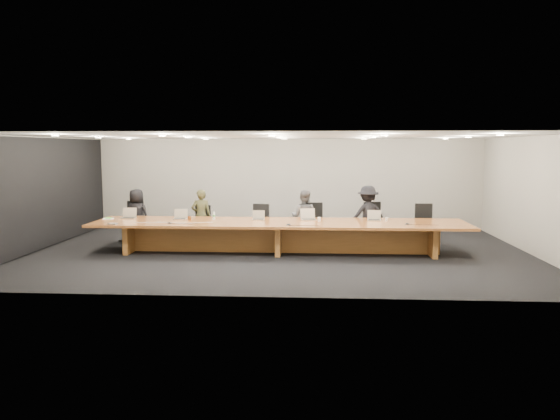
% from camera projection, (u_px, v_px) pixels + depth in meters
% --- Properties ---
extents(ground, '(12.00, 12.00, 0.00)m').
position_uv_depth(ground, '(279.00, 252.00, 13.24)').
color(ground, black).
rests_on(ground, ground).
extents(back_wall, '(12.00, 0.02, 2.80)m').
position_uv_depth(back_wall, '(287.00, 184.00, 17.05)').
color(back_wall, beige).
rests_on(back_wall, ground).
extents(left_wall_panel, '(0.08, 7.84, 2.74)m').
position_uv_depth(left_wall_panel, '(39.00, 195.00, 13.46)').
color(left_wall_panel, black).
rests_on(left_wall_panel, ground).
extents(conference_table, '(9.00, 1.80, 0.75)m').
position_uv_depth(conference_table, '(279.00, 231.00, 13.18)').
color(conference_table, brown).
rests_on(conference_table, ground).
extents(chair_far_left, '(0.64, 0.64, 1.10)m').
position_uv_depth(chair_far_left, '(132.00, 221.00, 14.71)').
color(chair_far_left, black).
rests_on(chair_far_left, ground).
extents(chair_left, '(0.61, 0.61, 1.00)m').
position_uv_depth(chair_left, '(203.00, 224.00, 14.59)').
color(chair_left, black).
rests_on(chair_left, ground).
extents(chair_mid_left, '(0.65, 0.65, 1.06)m').
position_uv_depth(chair_mid_left, '(259.00, 224.00, 14.40)').
color(chair_mid_left, black).
rests_on(chair_mid_left, ground).
extents(chair_mid_right, '(0.63, 0.63, 1.10)m').
position_uv_depth(chair_mid_right, '(315.00, 223.00, 14.34)').
color(chair_mid_right, black).
rests_on(chair_mid_right, ground).
extents(chair_right, '(0.70, 0.70, 1.12)m').
position_uv_depth(chair_right, '(375.00, 223.00, 14.36)').
color(chair_right, black).
rests_on(chair_right, ground).
extents(chair_far_right, '(0.59, 0.59, 1.09)m').
position_uv_depth(chair_far_right, '(426.00, 224.00, 14.22)').
color(chair_far_right, black).
rests_on(chair_far_right, ground).
extents(person_a, '(0.79, 0.61, 1.43)m').
position_uv_depth(person_a, '(137.00, 215.00, 14.63)').
color(person_a, black).
rests_on(person_a, ground).
extents(person_b, '(0.58, 0.44, 1.43)m').
position_uv_depth(person_b, '(201.00, 216.00, 14.51)').
color(person_b, '#36351D').
rests_on(person_b, ground).
extents(person_c, '(0.80, 0.69, 1.43)m').
position_uv_depth(person_c, '(304.00, 217.00, 14.31)').
color(person_c, '#4F4F51').
rests_on(person_c, ground).
extents(person_d, '(1.12, 0.83, 1.55)m').
position_uv_depth(person_d, '(368.00, 215.00, 14.18)').
color(person_d, black).
rests_on(person_d, ground).
extents(laptop_a, '(0.36, 0.27, 0.27)m').
position_uv_depth(laptop_a, '(128.00, 213.00, 13.75)').
color(laptop_a, tan).
rests_on(laptop_a, conference_table).
extents(laptop_b, '(0.34, 0.25, 0.26)m').
position_uv_depth(laptop_b, '(180.00, 214.00, 13.58)').
color(laptop_b, '#C2B094').
rests_on(laptop_b, conference_table).
extents(laptop_c, '(0.30, 0.22, 0.24)m').
position_uv_depth(laptop_c, '(258.00, 215.00, 13.48)').
color(laptop_c, tan).
rests_on(laptop_c, conference_table).
extents(laptop_d, '(0.42, 0.34, 0.29)m').
position_uv_depth(laptop_d, '(309.00, 214.00, 13.44)').
color(laptop_d, '#BEA991').
rests_on(laptop_d, conference_table).
extents(laptop_e, '(0.34, 0.26, 0.26)m').
position_uv_depth(laptop_e, '(374.00, 215.00, 13.36)').
color(laptop_e, tan).
rests_on(laptop_e, conference_table).
extents(water_bottle, '(0.08, 0.08, 0.19)m').
position_uv_depth(water_bottle, '(214.00, 216.00, 13.54)').
color(water_bottle, silver).
rests_on(water_bottle, conference_table).
extents(amber_mug, '(0.09, 0.09, 0.11)m').
position_uv_depth(amber_mug, '(190.00, 218.00, 13.40)').
color(amber_mug, brown).
rests_on(amber_mug, conference_table).
extents(paper_cup_near, '(0.10, 0.10, 0.10)m').
position_uv_depth(paper_cup_near, '(319.00, 219.00, 13.21)').
color(paper_cup_near, white).
rests_on(paper_cup_near, conference_table).
extents(paper_cup_far, '(0.08, 0.08, 0.09)m').
position_uv_depth(paper_cup_far, '(387.00, 219.00, 13.26)').
color(paper_cup_far, beige).
rests_on(paper_cup_far, conference_table).
extents(notepad, '(0.30, 0.26, 0.02)m').
position_uv_depth(notepad, '(108.00, 219.00, 13.64)').
color(notepad, white).
rests_on(notepad, conference_table).
extents(lime_gadget, '(0.14, 0.08, 0.02)m').
position_uv_depth(lime_gadget, '(108.00, 218.00, 13.65)').
color(lime_gadget, '#51CF37').
rests_on(lime_gadget, notepad).
extents(av_box, '(0.22, 0.18, 0.03)m').
position_uv_depth(av_box, '(113.00, 224.00, 12.69)').
color(av_box, '#A1A1A6').
rests_on(av_box, conference_table).
extents(mic_left, '(0.14, 0.14, 0.03)m').
position_uv_depth(mic_left, '(169.00, 223.00, 12.85)').
color(mic_left, black).
rests_on(mic_left, conference_table).
extents(mic_center, '(0.16, 0.16, 0.03)m').
position_uv_depth(mic_center, '(288.00, 224.00, 12.56)').
color(mic_center, black).
rests_on(mic_center, conference_table).
extents(mic_right, '(0.16, 0.16, 0.03)m').
position_uv_depth(mic_right, '(407.00, 224.00, 12.69)').
color(mic_right, black).
rests_on(mic_right, conference_table).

